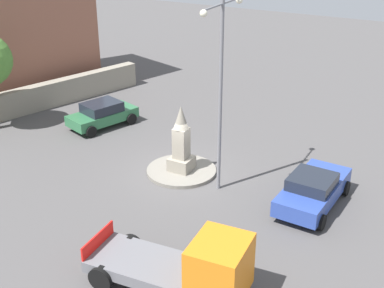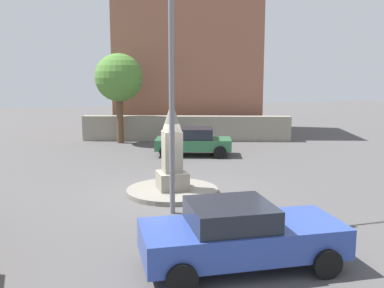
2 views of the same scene
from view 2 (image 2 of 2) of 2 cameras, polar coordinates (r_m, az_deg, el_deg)
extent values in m
plane|color=#4F4C4C|center=(15.83, -2.54, -6.36)|extent=(80.00, 80.00, 0.00)
cylinder|color=gray|center=(15.80, -2.55, -6.07)|extent=(3.25, 3.25, 0.16)
cube|color=gray|center=(15.71, -2.56, -4.72)|extent=(1.02, 1.02, 0.61)
cube|color=gray|center=(15.49, -2.59, -1.01)|extent=(0.63, 0.63, 1.45)
cone|color=gray|center=(15.31, -2.62, 3.64)|extent=(0.69, 0.69, 1.07)
cylinder|color=slate|center=(13.00, -2.66, 8.78)|extent=(0.16, 0.16, 8.32)
cube|color=#2D6B42|center=(22.64, 0.18, 0.03)|extent=(4.17, 2.82, 0.56)
cube|color=#1E232D|center=(22.56, 0.16, 1.40)|extent=(2.37, 2.10, 0.54)
cylinder|color=black|center=(21.94, -3.40, -1.03)|extent=(0.68, 0.41, 0.64)
cylinder|color=black|center=(23.60, -3.01, -0.29)|extent=(0.68, 0.41, 0.64)
cylinder|color=black|center=(21.86, 3.63, -1.08)|extent=(0.68, 0.41, 0.64)
cylinder|color=black|center=(23.52, 3.52, -0.32)|extent=(0.68, 0.41, 0.64)
cube|color=#2D479E|center=(10.02, 6.49, -12.00)|extent=(4.54, 2.12, 0.67)
cube|color=#1E232D|center=(9.74, 4.98, -9.01)|extent=(1.88, 1.80, 0.48)
cylinder|color=black|center=(11.50, 12.37, -11.08)|extent=(0.65, 0.26, 0.64)
cylinder|color=black|center=(9.99, 17.00, -14.52)|extent=(0.65, 0.26, 0.64)
cylinder|color=black|center=(10.62, -3.38, -12.64)|extent=(0.65, 0.26, 0.64)
cylinder|color=black|center=(8.96, -1.35, -16.99)|extent=(0.65, 0.26, 0.64)
cube|color=gray|center=(27.44, -0.74, 2.05)|extent=(12.45, 4.65, 1.54)
cube|color=#935B47|center=(31.86, -0.41, 11.03)|extent=(11.26, 9.00, 10.36)
cylinder|color=brown|center=(26.83, -9.28, 3.23)|extent=(0.39, 0.39, 2.91)
sphere|color=#4C7F33|center=(26.68, -9.42, 8.47)|extent=(2.84, 2.84, 2.84)
camera|label=1|loc=(17.31, -95.76, 23.78)|focal=49.06mm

